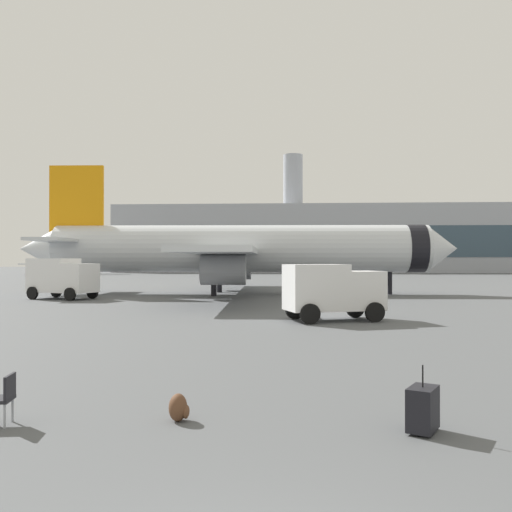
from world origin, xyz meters
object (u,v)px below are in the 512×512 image
at_px(safety_cone_near, 321,285).
at_px(gate_chair, 2,396).
at_px(airplane_taxiing, 72,263).
at_px(rolling_suitcase, 423,409).
at_px(airplane_at_gate, 238,249).
at_px(traveller_backpack, 179,408).
at_px(service_truck, 62,276).
at_px(cargo_van, 332,289).

bearing_deg(safety_cone_near, gate_chair, -100.08).
height_order(airplane_taxiing, rolling_suitcase, airplane_taxiing).
bearing_deg(rolling_suitcase, airplane_at_gate, 100.02).
bearing_deg(traveller_backpack, service_truck, 116.25).
bearing_deg(gate_chair, airplane_at_gate, 88.70).
relative_size(rolling_suitcase, gate_chair, 1.28).
bearing_deg(traveller_backpack, safety_cone_near, 83.55).
relative_size(airplane_taxiing, service_truck, 3.86).
xyz_separation_m(cargo_van, rolling_suitcase, (0.17, -16.39, -1.06)).
relative_size(service_truck, cargo_van, 1.10).
bearing_deg(airplane_taxiing, service_truck, -68.72).
xyz_separation_m(service_truck, safety_cone_near, (19.27, 15.83, -1.27)).
height_order(rolling_suitcase, gate_chair, rolling_suitcase).
xyz_separation_m(cargo_van, traveller_backpack, (-3.92, -16.00, -1.22)).
height_order(traveller_backpack, gate_chair, gate_chair).
height_order(airplane_taxiing, traveller_backpack, airplane_taxiing).
xyz_separation_m(airplane_taxiing, traveller_backpack, (38.78, -91.89, -1.90)).
xyz_separation_m(safety_cone_near, traveller_backpack, (-5.05, -44.68, -0.10)).
bearing_deg(airplane_at_gate, rolling_suitcase, -79.98).
height_order(airplane_taxiing, safety_cone_near, airplane_taxiing).
height_order(rolling_suitcase, traveller_backpack, rolling_suitcase).
relative_size(airplane_at_gate, safety_cone_near, 52.75).
distance_m(airplane_taxiing, cargo_van, 87.08).
distance_m(airplane_at_gate, airplane_taxiing, 67.64).
bearing_deg(traveller_backpack, rolling_suitcase, -5.36).
distance_m(cargo_van, safety_cone_near, 28.72).
relative_size(airplane_taxiing, safety_cone_near, 30.00).
distance_m(service_truck, cargo_van, 22.24).
xyz_separation_m(cargo_van, safety_cone_near, (1.12, 28.68, -1.12)).
bearing_deg(service_truck, rolling_suitcase, -57.92).
xyz_separation_m(service_truck, gate_chair, (11.26, -29.26, -1.11)).
xyz_separation_m(airplane_taxiing, cargo_van, (42.70, -75.89, -0.69)).
xyz_separation_m(airplane_taxiing, rolling_suitcase, (42.88, -92.28, -1.75)).
relative_size(service_truck, safety_cone_near, 7.77).
bearing_deg(cargo_van, gate_chair, -112.78).
xyz_separation_m(rolling_suitcase, gate_chair, (-7.06, -0.03, 0.11)).
bearing_deg(rolling_suitcase, airplane_taxiing, 114.92).
relative_size(cargo_van, safety_cone_near, 7.09).
relative_size(service_truck, rolling_suitcase, 4.78).
bearing_deg(gate_chair, service_truck, 111.05).
bearing_deg(airplane_taxiing, airplane_at_gate, -57.22).
xyz_separation_m(service_truck, traveller_backpack, (14.22, -28.85, -1.37)).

